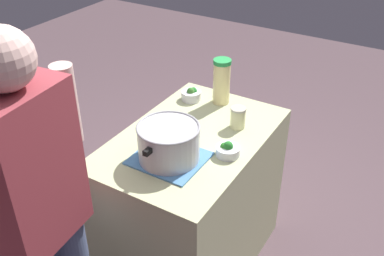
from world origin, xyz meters
name	(u,v)px	position (x,y,z in m)	size (l,w,h in m)	color
counter_slab	(192,204)	(0.00, 0.00, 0.44)	(1.01, 0.65, 0.87)	#AEB484
dish_cloth	(169,158)	(0.21, 0.01, 0.88)	(0.28, 0.32, 0.01)	teal
cooking_pot	(169,142)	(0.21, 0.01, 0.97)	(0.35, 0.28, 0.17)	#B7B7BC
lemonade_pitcher	(222,81)	(-0.39, -0.04, 1.00)	(0.10, 0.10, 0.26)	#F3E095
mason_jar	(238,118)	(-0.20, 0.15, 0.93)	(0.08, 0.08, 0.11)	beige
broccoli_bowl_front	(228,150)	(0.05, 0.22, 0.90)	(0.11, 0.11, 0.07)	silver
broccoli_bowl_center	(191,94)	(-0.33, -0.20, 0.90)	(0.11, 0.11, 0.08)	silver
person_cook	(41,222)	(0.83, -0.14, 0.92)	(0.50, 0.23, 1.66)	#424E6B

